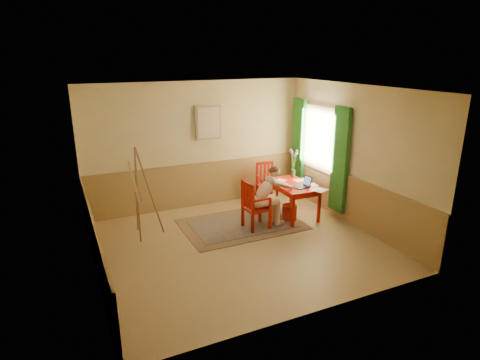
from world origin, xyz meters
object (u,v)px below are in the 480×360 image
figure (268,194)px  laptop (303,185)px  table (292,188)px  chair_left (254,205)px  chair_back (266,183)px  easel (136,184)px

figure → laptop: size_ratio=3.25×
table → laptop: laptop is taller
chair_left → chair_back: bearing=52.7°
easel → table: bearing=-6.7°
table → figure: figure is taller
figure → laptop: (0.82, -0.02, 0.08)m
table → figure: 0.78m
laptop → easel: 3.34m
chair_left → figure: figure is taller
table → easel: 3.23m
chair_back → figure: 1.39m
table → chair_back: (-0.10, 0.96, -0.16)m
chair_back → laptop: (0.19, -1.23, 0.29)m
table → chair_back: chair_back is taller
chair_back → figure: figure is taller
figure → chair_back: bearing=62.5°
laptop → chair_back: bearing=98.7°
table → easel: bearing=173.3°
table → figure: bearing=-161.1°
table → easel: (-3.18, 0.37, 0.40)m
chair_back → figure: bearing=-117.5°
chair_left → figure: bearing=3.7°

